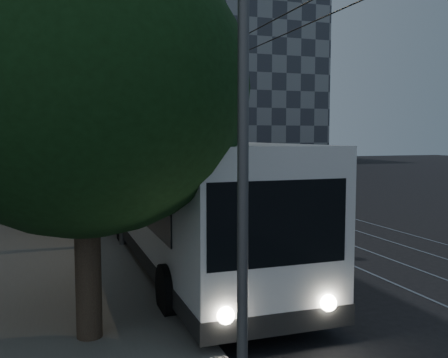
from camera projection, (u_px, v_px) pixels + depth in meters
name	position (u px, v px, depth m)	size (l,w,h in m)	color
ground	(282.00, 239.00, 17.52)	(120.00, 120.00, 0.00)	black
sidewalk	(56.00, 188.00, 33.99)	(5.00, 90.00, 0.15)	slate
tram_rails	(197.00, 184.00, 37.19)	(4.52, 90.00, 0.02)	gray
overhead_wires	(93.00, 138.00, 34.50)	(2.23, 90.00, 6.00)	black
building_distant_right	(234.00, 79.00, 74.12)	(22.00, 18.00, 24.00)	#343842
trolleybus	(181.00, 198.00, 14.30)	(2.97, 13.42, 5.63)	silver
pickup_silver	(142.00, 185.00, 29.33)	(2.46, 5.33, 1.48)	#9B9EA2
car_white_a	(125.00, 177.00, 34.43)	(1.73, 4.31, 1.47)	white
car_white_b	(103.00, 177.00, 35.73)	(1.90, 4.66, 1.35)	#AFAEB3
car_white_c	(99.00, 173.00, 39.21)	(1.47, 4.20, 1.39)	silver
car_white_d	(109.00, 166.00, 47.37)	(1.77, 4.41, 1.50)	silver
tree_0	(84.00, 87.00, 8.25)	(5.56, 5.56, 6.93)	black
tree_1	(79.00, 115.00, 20.51)	(4.91, 4.91, 6.68)	black
tree_2	(74.00, 114.00, 26.35)	(4.94, 4.94, 6.97)	black
tree_3	(64.00, 127.00, 32.24)	(4.28, 4.28, 6.11)	black
tree_4	(68.00, 125.00, 39.17)	(5.74, 5.74, 7.00)	black
tree_5	(65.00, 132.00, 50.23)	(4.42, 4.42, 5.93)	black
streetlamp_near	(133.00, 35.00, 15.50)	(2.70, 0.44, 11.31)	#535356
streetlamp_far	(94.00, 91.00, 35.62)	(2.71, 0.44, 11.37)	#535356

